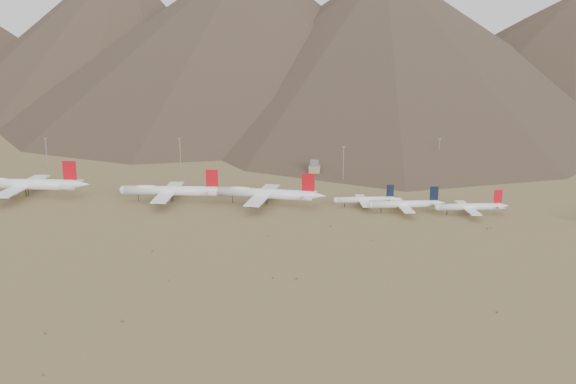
# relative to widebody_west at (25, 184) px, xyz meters

# --- Properties ---
(ground) EXTENTS (3000.00, 3000.00, 0.00)m
(ground) POSITION_rel_widebody_west_xyz_m (151.14, -39.47, -8.19)
(ground) COLOR olive
(ground) RESTS_ON ground
(mountain_ridge) EXTENTS (4400.00, 1000.00, 300.00)m
(mountain_ridge) POSITION_rel_widebody_west_xyz_m (151.14, 860.53, 141.81)
(mountain_ridge) COLOR brown
(mountain_ridge) RESTS_ON ground
(widebody_west) EXTENTS (80.06, 61.55, 23.76)m
(widebody_west) POSITION_rel_widebody_west_xyz_m (0.00, 0.00, 0.00)
(widebody_west) COLOR white
(widebody_west) RESTS_ON ground
(widebody_centre) EXTENTS (69.60, 53.62, 20.67)m
(widebody_centre) POSITION_rel_widebody_west_xyz_m (97.05, -1.87, -1.07)
(widebody_centre) COLOR white
(widebody_centre) RESTS_ON ground
(widebody_east) EXTENTS (70.69, 54.67, 21.01)m
(widebody_east) POSITION_rel_widebody_west_xyz_m (157.00, -2.75, -0.95)
(widebody_east) COLOR white
(widebody_east) RESTS_ON ground
(narrowbody_a) EXTENTS (40.79, 29.79, 13.57)m
(narrowbody_a) POSITION_rel_widebody_west_xyz_m (218.50, 0.00, -3.79)
(narrowbody_a) COLOR white
(narrowbody_a) RESTS_ON ground
(narrowbody_b) EXTENTS (46.14, 33.79, 15.39)m
(narrowbody_b) POSITION_rel_widebody_west_xyz_m (241.83, -9.72, -3.20)
(narrowbody_b) COLOR white
(narrowbody_b) RESTS_ON ground
(narrowbody_c) EXTENTS (43.71, 31.93, 14.54)m
(narrowbody_c) POSITION_rel_widebody_west_xyz_m (279.08, -10.25, -3.47)
(narrowbody_c) COLOR white
(narrowbody_c) RESTS_ON ground
(control_tower) EXTENTS (8.00, 8.00, 12.00)m
(control_tower) POSITION_rel_widebody_west_xyz_m (181.14, 80.53, -2.88)
(control_tower) COLOR gray
(control_tower) RESTS_ON ground
(mast_far_west) EXTENTS (2.00, 0.60, 25.70)m
(mast_far_west) POSITION_rel_widebody_west_xyz_m (-22.37, 75.01, 6.01)
(mast_far_west) COLOR gray
(mast_far_west) RESTS_ON ground
(mast_west) EXTENTS (2.00, 0.60, 25.70)m
(mast_west) POSITION_rel_widebody_west_xyz_m (78.91, 84.98, 6.01)
(mast_west) COLOR gray
(mast_west) RESTS_ON ground
(mast_centre) EXTENTS (2.00, 0.60, 25.70)m
(mast_centre) POSITION_rel_widebody_west_xyz_m (202.61, 64.04, 6.01)
(mast_centre) COLOR gray
(mast_centre) RESTS_ON ground
(mast_east) EXTENTS (2.00, 0.60, 25.70)m
(mast_east) POSITION_rel_widebody_west_xyz_m (273.13, 106.15, 6.01)
(mast_east) COLOR gray
(mast_east) RESTS_ON ground
(desert_scrub) EXTENTS (404.59, 174.40, 0.83)m
(desert_scrub) POSITION_rel_widebody_west_xyz_m (194.75, -119.68, -7.86)
(desert_scrub) COLOR brown
(desert_scrub) RESTS_ON ground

